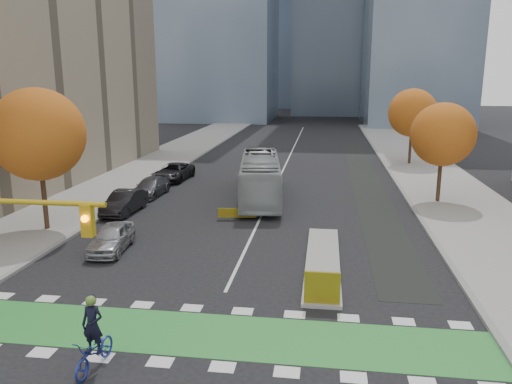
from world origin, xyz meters
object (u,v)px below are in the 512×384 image
(parked_car_b, at_px, (124,202))
(parked_car_c, at_px, (151,187))
(tree_east_far, at_px, (413,113))
(parked_car_d, at_px, (174,172))
(tree_west, at_px, (38,135))
(bus, at_px, (260,177))
(parked_car_a, at_px, (112,238))
(hazard_board, at_px, (322,288))
(tree_east_near, at_px, (443,135))
(cyclist, at_px, (94,345))

(parked_car_b, xyz_separation_m, parked_car_c, (0.00, 5.00, -0.08))
(tree_east_far, height_order, parked_car_d, tree_east_far)
(tree_west, relative_size, bus, 0.70)
(bus, xyz_separation_m, parked_car_a, (-6.13, -12.06, -0.93))
(hazard_board, relative_size, parked_car_b, 0.31)
(hazard_board, bearing_deg, parked_car_a, 154.91)
(tree_west, height_order, parked_car_c, tree_west)
(hazard_board, distance_m, parked_car_d, 26.40)
(bus, bearing_deg, parked_car_a, -124.41)
(tree_east_near, xyz_separation_m, parked_car_a, (-18.81, -12.74, -4.17))
(tree_west, bearing_deg, hazard_board, -25.99)
(hazard_board, bearing_deg, bus, 105.28)
(tree_west, bearing_deg, parked_car_d, 78.82)
(tree_east_far, bearing_deg, parked_car_b, -134.71)
(bus, distance_m, parked_car_b, 9.77)
(tree_west, bearing_deg, parked_car_a, -27.82)
(tree_west, height_order, parked_car_d, tree_west)
(tree_east_far, bearing_deg, cyclist, -111.48)
(tree_east_near, relative_size, tree_east_far, 0.92)
(parked_car_a, height_order, parked_car_c, parked_car_a)
(hazard_board, xyz_separation_m, cyclist, (-6.85, -5.20, 0.00))
(bus, bearing_deg, parked_car_d, 137.40)
(cyclist, height_order, bus, bus)
(parked_car_a, bearing_deg, tree_east_near, 29.07)
(tree_east_far, bearing_deg, tree_east_near, -91.79)
(hazard_board, xyz_separation_m, bus, (-4.68, 17.12, 0.83))
(parked_car_c, height_order, parked_car_d, parked_car_d)
(tree_west, distance_m, cyclist, 16.61)
(parked_car_b, bearing_deg, hazard_board, -40.24)
(hazard_board, bearing_deg, tree_east_near, 65.80)
(bus, bearing_deg, parked_car_b, -156.29)
(hazard_board, distance_m, cyclist, 8.60)
(tree_east_near, relative_size, parked_car_b, 1.58)
(tree_west, distance_m, tree_east_far, 35.73)
(parked_car_a, bearing_deg, tree_west, 147.13)
(tree_west, bearing_deg, parked_car_c, 72.09)
(hazard_board, bearing_deg, tree_east_far, 75.88)
(hazard_board, height_order, parked_car_a, hazard_board)
(tree_east_near, distance_m, parked_car_d, 22.02)
(tree_west, distance_m, parked_car_c, 10.94)
(hazard_board, relative_size, tree_east_far, 0.18)
(tree_east_near, distance_m, bus, 13.10)
(tree_east_far, xyz_separation_m, parked_car_a, (-19.31, -28.74, -4.54))
(cyclist, bearing_deg, tree_west, 130.41)
(hazard_board, relative_size, parked_car_d, 0.27)
(cyclist, bearing_deg, hazard_board, 42.49)
(tree_east_near, relative_size, cyclist, 2.93)
(bus, bearing_deg, tree_west, -148.01)
(parked_car_a, bearing_deg, parked_car_b, 102.30)
(tree_west, xyz_separation_m, cyclist, (9.15, -13.00, -4.81))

